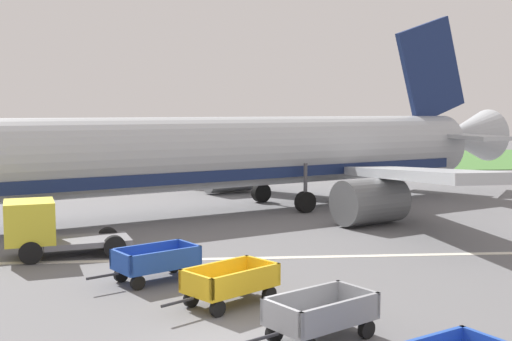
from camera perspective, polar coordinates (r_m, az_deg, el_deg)
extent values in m
cube|color=#477A38|center=(68.66, -4.36, 0.97)|extent=(220.00, 28.00, 0.06)
cube|color=silver|center=(23.02, -3.17, -7.95)|extent=(120.00, 0.36, 0.01)
cylinder|color=#B2B7BC|center=(33.49, -1.19, 1.69)|extent=(28.54, 16.58, 3.70)
cube|color=navy|center=(33.57, -1.19, -0.04)|extent=(25.77, 15.09, 0.56)
cone|color=#B2B7BC|center=(44.57, 18.30, 2.99)|extent=(5.59, 5.14, 3.52)
cube|color=#B2B7BC|center=(29.43, 14.08, -0.29)|extent=(3.55, 13.16, 1.35)
cylinder|color=slate|center=(29.88, 10.23, -2.74)|extent=(3.80, 3.30, 2.10)
cube|color=#B2B7BC|center=(42.81, -1.99, 1.60)|extent=(11.43, 10.60, 1.35)
cube|color=navy|center=(49.72, -3.01, 3.22)|extent=(0.88, 0.95, 1.90)
cylinder|color=slate|center=(40.97, -2.42, -0.46)|extent=(3.80, 3.30, 2.10)
cube|color=navy|center=(42.13, 15.48, 8.72)|extent=(5.52, 2.97, 6.88)
cube|color=#B2B7BC|center=(40.10, 18.85, 2.87)|extent=(2.53, 5.40, 0.24)
cube|color=#B2B7BC|center=(44.48, 12.52, 3.26)|extent=(4.92, 4.98, 0.24)
cylinder|color=#4C4C51|center=(29.84, -18.94, -2.10)|extent=(0.20, 0.20, 2.04)
cylinder|color=black|center=(29.99, -18.88, -4.04)|extent=(1.19, 0.89, 1.10)
cylinder|color=#4C4C51|center=(33.14, 4.47, -1.10)|extent=(0.20, 0.20, 2.04)
cylinder|color=black|center=(33.27, 4.46, -2.85)|extent=(1.19, 0.89, 1.10)
cylinder|color=#4C4C51|center=(36.78, 0.48, -0.44)|extent=(0.20, 0.20, 2.04)
cylinder|color=black|center=(36.90, 0.48, -2.02)|extent=(1.19, 0.89, 1.10)
cube|color=gray|center=(15.16, 5.86, -13.24)|extent=(2.86, 2.53, 0.08)
cube|color=gray|center=(14.62, 7.68, -12.66)|extent=(2.16, 1.44, 0.55)
cube|color=gray|center=(15.51, 4.19, -11.56)|extent=(2.16, 1.44, 0.55)
cube|color=gray|center=(14.30, 2.30, -13.04)|extent=(0.84, 1.23, 0.55)
cube|color=gray|center=(15.88, 9.08, -11.21)|extent=(0.84, 1.23, 0.55)
cylinder|color=#2D2D33|center=(14.06, 0.35, -14.90)|extent=(0.88, 0.61, 0.08)
cylinder|color=black|center=(15.05, 1.66, -14.39)|extent=(0.46, 0.37, 0.44)
cylinder|color=black|center=(15.51, 9.91, -13.87)|extent=(0.46, 0.37, 0.44)
cylinder|color=black|center=(16.24, 6.92, -12.93)|extent=(0.46, 0.37, 0.44)
cube|color=gold|center=(17.70, -2.30, -10.46)|extent=(2.83, 2.65, 0.08)
cube|color=gold|center=(17.15, -0.85, -9.89)|extent=(2.02, 1.63, 0.55)
cube|color=gold|center=(18.10, -3.67, -9.08)|extent=(2.02, 1.63, 0.55)
cube|color=gold|center=(16.88, -5.42, -10.16)|extent=(0.95, 1.16, 0.55)
cube|color=gold|center=(18.40, 0.55, -8.82)|extent=(0.95, 1.16, 0.55)
cylinder|color=#2D2D33|center=(16.63, -7.07, -11.69)|extent=(0.83, 0.69, 0.08)
cylinder|color=black|center=(16.78, -3.47, -12.29)|extent=(0.44, 0.40, 0.44)
cylinder|color=black|center=(17.62, -5.86, -11.44)|extent=(0.44, 0.40, 0.44)
cylinder|color=black|center=(17.99, 1.19, -11.06)|extent=(0.44, 0.40, 0.44)
cylinder|color=black|center=(18.77, -1.25, -10.35)|extent=(0.44, 0.40, 0.44)
cube|color=#234CB2|center=(20.28, -8.96, -8.47)|extent=(2.86, 2.53, 0.08)
cube|color=#234CB2|center=(19.65, -8.05, -7.95)|extent=(2.15, 1.44, 0.55)
cube|color=#234CB2|center=(20.76, -9.85, -7.26)|extent=(2.15, 1.44, 0.55)
cube|color=#234CB2|center=(19.67, -12.06, -8.01)|extent=(0.84, 1.23, 0.55)
cube|color=#234CB2|center=(20.79, -6.05, -7.19)|extent=(0.84, 1.23, 0.55)
cylinder|color=#2D2D33|center=(19.51, -13.65, -9.23)|extent=(0.88, 0.61, 0.08)
cylinder|color=black|center=(19.44, -10.59, -9.89)|extent=(0.46, 0.37, 0.44)
cylinder|color=black|center=(20.41, -12.05, -9.18)|extent=(0.46, 0.37, 0.44)
cylinder|color=black|center=(20.33, -5.83, -9.15)|extent=(0.46, 0.37, 0.44)
cylinder|color=black|center=(21.26, -7.45, -8.51)|extent=(0.46, 0.37, 0.44)
cube|color=slate|center=(24.44, -14.99, -6.15)|extent=(3.50, 2.67, 0.20)
cube|color=yellow|center=(24.18, -19.71, -4.36)|extent=(2.15, 2.29, 1.50)
cube|color=#19232D|center=(24.16, -21.63, -4.07)|extent=(0.52, 1.58, 0.67)
cylinder|color=black|center=(23.52, -19.62, -6.98)|extent=(0.85, 0.51, 0.80)
cylinder|color=black|center=(25.19, -19.70, -6.17)|extent=(0.85, 0.51, 0.80)
cylinder|color=black|center=(23.73, -12.61, -6.69)|extent=(0.85, 0.51, 0.80)
cylinder|color=black|center=(25.39, -13.16, -5.91)|extent=(0.85, 0.51, 0.80)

